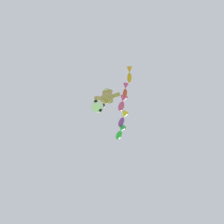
% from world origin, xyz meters
% --- Properties ---
extents(teddy_bear_kite, '(2.42, 1.07, 2.46)m').
position_xyz_m(teddy_bear_kite, '(0.38, 4.01, 13.66)').
color(teddy_bear_kite, tan).
extents(soccer_ball_kite, '(1.15, 1.15, 1.06)m').
position_xyz_m(soccer_ball_kite, '(-0.34, 3.90, 11.77)').
color(soccer_ball_kite, white).
extents(fish_kite_tangerine, '(0.73, 1.70, 0.56)m').
position_xyz_m(fish_kite_tangerine, '(2.82, 3.07, 16.09)').
color(fish_kite_tangerine, orange).
extents(fish_kite_crimson, '(0.90, 1.71, 0.57)m').
position_xyz_m(fish_kite_crimson, '(2.15, 4.67, 15.99)').
color(fish_kite_crimson, red).
extents(fish_kite_magenta, '(1.53, 2.12, 0.88)m').
position_xyz_m(fish_kite_magenta, '(1.57, 6.51, 16.77)').
color(fish_kite_magenta, '#E53F9E').
extents(fish_kite_violet, '(1.68, 2.24, 0.80)m').
position_xyz_m(fish_kite_violet, '(1.30, 8.40, 16.28)').
color(fish_kite_violet, purple).
extents(fish_kite_emerald, '(1.74, 2.25, 0.88)m').
position_xyz_m(fish_kite_emerald, '(0.67, 10.27, 16.16)').
color(fish_kite_emerald, green).
extents(diamond_kite, '(0.69, 0.81, 2.52)m').
position_xyz_m(diamond_kite, '(-0.82, 5.14, 15.85)').
color(diamond_kite, yellow).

